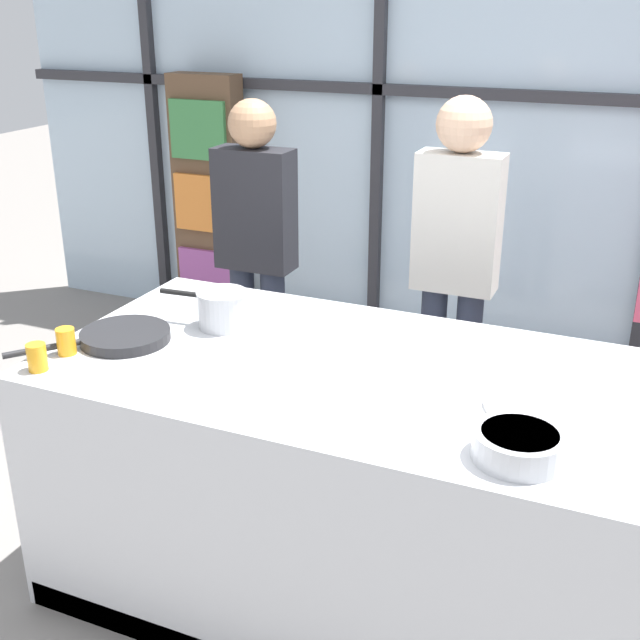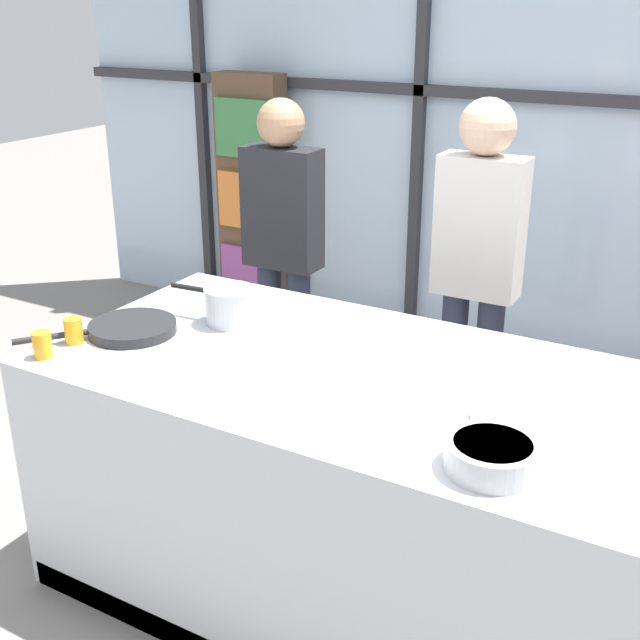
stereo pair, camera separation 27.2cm
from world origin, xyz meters
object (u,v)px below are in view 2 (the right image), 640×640
at_px(spectator_far_left, 283,241).
at_px(juice_glass_near, 42,345).
at_px(saucepan, 229,305).
at_px(white_plate, 513,417).
at_px(mixing_bowl, 492,455).
at_px(frying_pan, 130,328).
at_px(juice_glass_far, 74,331).
at_px(spectator_center_left, 477,262).

xyz_separation_m(spectator_far_left, juice_glass_near, (-0.01, -1.49, 0.02)).
bearing_deg(juice_glass_near, saucepan, 56.98).
relative_size(saucepan, juice_glass_near, 3.72).
bearing_deg(spectator_far_left, white_plate, 142.73).
bearing_deg(white_plate, saucepan, 170.21).
distance_m(mixing_bowl, juice_glass_near, 1.53).
height_order(spectator_far_left, white_plate, spectator_far_left).
distance_m(saucepan, mixing_bowl, 1.26).
height_order(white_plate, juice_glass_near, juice_glass_near).
height_order(frying_pan, saucepan, saucepan).
xyz_separation_m(frying_pan, white_plate, (1.39, 0.06, -0.01)).
relative_size(spectator_far_left, saucepan, 4.70).
bearing_deg(spectator_far_left, juice_glass_far, 89.64).
bearing_deg(spectator_center_left, spectator_far_left, 0.00).
bearing_deg(mixing_bowl, white_plate, 95.56).
bearing_deg(white_plate, spectator_far_left, 142.73).
bearing_deg(juice_glass_far, frying_pan, 55.79).
relative_size(spectator_center_left, juice_glass_near, 18.13).
relative_size(frying_pan, white_plate, 1.94).
bearing_deg(juice_glass_far, spectator_far_left, 89.64).
xyz_separation_m(saucepan, white_plate, (1.13, -0.20, -0.07)).
relative_size(spectator_far_left, juice_glass_near, 17.50).
xyz_separation_m(spectator_far_left, saucepan, (0.35, -0.94, 0.05)).
distance_m(saucepan, juice_glass_near, 0.67).
distance_m(white_plate, juice_glass_far, 1.51).
xyz_separation_m(spectator_far_left, spectator_center_left, (0.98, 0.00, 0.05)).
bearing_deg(frying_pan, spectator_far_left, 94.88).
height_order(frying_pan, juice_glass_far, juice_glass_far).
bearing_deg(saucepan, spectator_far_left, 110.71).
bearing_deg(frying_pan, spectator_center_left, 53.70).
xyz_separation_m(saucepan, juice_glass_near, (-0.36, -0.56, -0.03)).
xyz_separation_m(spectator_far_left, juice_glass_far, (-0.01, -1.35, 0.02)).
xyz_separation_m(white_plate, mixing_bowl, (0.03, -0.28, 0.04)).
bearing_deg(saucepan, juice_glass_near, -123.02).
bearing_deg(spectator_far_left, mixing_bowl, 136.94).
distance_m(spectator_center_left, white_plate, 1.24).
distance_m(frying_pan, juice_glass_near, 0.32).
bearing_deg(juice_glass_far, mixing_bowl, -2.32).
relative_size(frying_pan, mixing_bowl, 1.97).
bearing_deg(frying_pan, white_plate, 2.48).
bearing_deg(frying_pan, juice_glass_far, -124.21).
bearing_deg(juice_glass_far, juice_glass_near, -90.00).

